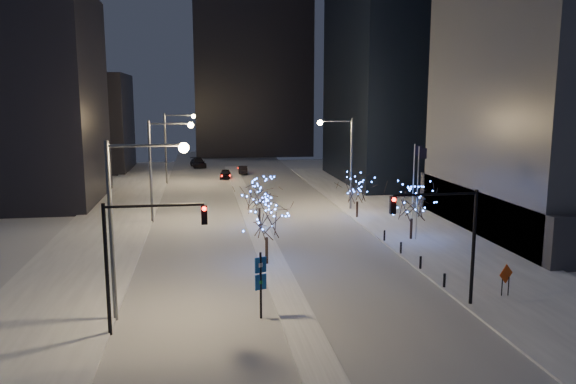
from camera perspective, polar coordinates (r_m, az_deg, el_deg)
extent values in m
plane|color=silver|center=(31.58, 1.15, -13.19)|extent=(160.00, 160.00, 0.00)
cube|color=#B0B6C0|center=(65.03, -4.22, -1.24)|extent=(20.00, 130.00, 0.02)
cube|color=white|center=(60.13, -3.82, -2.07)|extent=(2.00, 80.00, 0.15)
cube|color=white|center=(54.04, 13.24, -3.65)|extent=(10.00, 90.00, 0.15)
cube|color=white|center=(50.95, -18.72, -4.71)|extent=(8.00, 90.00, 0.15)
cube|color=black|center=(100.94, -20.96, 6.60)|extent=(18.00, 16.00, 16.00)
cube|color=black|center=(121.48, -3.71, 13.75)|extent=(24.00, 14.00, 42.00)
cylinder|color=#595E66|center=(31.89, -17.51, -3.97)|extent=(0.24, 0.24, 10.00)
cylinder|color=#595E66|center=(30.90, -14.28, 4.60)|extent=(4.00, 0.16, 0.16)
sphere|color=#FFD47F|center=(30.79, -10.55, 4.44)|extent=(0.56, 0.56, 0.56)
cylinder|color=#595E66|center=(56.35, -13.79, 1.97)|extent=(0.24, 0.24, 10.00)
cylinder|color=#595E66|center=(55.79, -11.93, 6.81)|extent=(4.00, 0.16, 0.16)
sphere|color=#FFD47F|center=(55.73, -9.86, 6.72)|extent=(0.56, 0.56, 0.56)
cylinder|color=#595E66|center=(81.13, -12.33, 4.29)|extent=(0.24, 0.24, 10.00)
cylinder|color=#595E66|center=(80.75, -11.02, 7.65)|extent=(4.00, 0.16, 0.16)
sphere|color=#FFD47F|center=(80.71, -9.59, 7.59)|extent=(0.56, 0.56, 0.56)
cylinder|color=#595E66|center=(61.26, 6.44, 2.78)|extent=(0.24, 0.24, 10.00)
cylinder|color=#595E66|center=(60.44, 4.91, 7.18)|extent=(3.50, 0.16, 0.16)
sphere|color=#FFD47F|center=(60.06, 3.27, 7.05)|extent=(0.56, 0.56, 0.56)
cylinder|color=black|center=(30.37, -17.93, -7.60)|extent=(0.20, 0.20, 7.00)
cylinder|color=black|center=(29.27, -13.43, -1.37)|extent=(5.00, 0.14, 0.14)
cube|color=black|center=(29.28, -8.50, -2.30)|extent=(0.32, 0.28, 1.00)
sphere|color=#FF0C05|center=(29.04, -8.51, -1.70)|extent=(0.22, 0.22, 0.22)
cylinder|color=black|center=(34.63, 18.32, -5.50)|extent=(0.20, 0.20, 7.00)
cylinder|color=black|center=(32.88, 14.74, -0.23)|extent=(5.00, 0.14, 0.14)
cube|color=black|center=(32.06, 10.60, -1.32)|extent=(0.32, 0.28, 1.00)
sphere|color=#FF0C05|center=(31.83, 10.72, -0.76)|extent=(0.22, 0.22, 0.22)
cylinder|color=silver|center=(48.86, 13.00, -0.16)|extent=(0.10, 0.10, 8.00)
cube|color=black|center=(48.55, 13.54, 3.81)|extent=(0.70, 0.03, 0.90)
cylinder|color=silver|center=(51.37, 12.59, 0.33)|extent=(0.10, 0.10, 8.00)
cube|color=black|center=(51.08, 13.10, 4.11)|extent=(0.70, 0.03, 0.90)
cylinder|color=black|center=(37.90, 15.60, -8.64)|extent=(0.16, 0.16, 0.90)
cylinder|color=black|center=(41.40, 13.31, -6.98)|extent=(0.16, 0.16, 0.90)
cylinder|color=black|center=(44.98, 11.39, -5.57)|extent=(0.16, 0.16, 0.90)
cylinder|color=black|center=(48.62, 9.77, -4.37)|extent=(0.16, 0.16, 0.90)
imported|color=black|center=(85.84, -6.39, 1.84)|extent=(1.94, 4.13, 1.37)
imported|color=black|center=(90.62, -4.62, 2.26)|extent=(1.51, 4.03, 1.31)
imported|color=black|center=(100.14, -9.12, 2.95)|extent=(3.12, 5.76, 1.59)
cylinder|color=black|center=(41.40, -2.18, -5.95)|extent=(0.22, 0.22, 1.97)
cylinder|color=black|center=(53.29, -2.91, -2.56)|extent=(0.22, 0.22, 1.71)
cylinder|color=black|center=(49.61, 12.41, -3.66)|extent=(0.22, 0.22, 1.76)
cylinder|color=black|center=(57.56, 7.04, -1.75)|extent=(0.22, 0.22, 1.61)
cylinder|color=black|center=(31.56, -2.79, -9.50)|extent=(0.13, 0.13, 3.83)
cube|color=#0D4399|center=(31.19, -2.81, -7.41)|extent=(0.66, 0.33, 0.87)
cube|color=#0D4399|center=(31.49, -2.79, -9.12)|extent=(0.66, 0.33, 0.87)
cylinder|color=black|center=(37.37, 20.91, -8.96)|extent=(0.06, 0.06, 1.18)
cylinder|color=black|center=(37.58, 21.49, -8.89)|extent=(0.06, 0.06, 1.18)
cube|color=#F54D0C|center=(37.24, 21.28, -7.75)|extent=(1.13, 0.52, 1.21)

